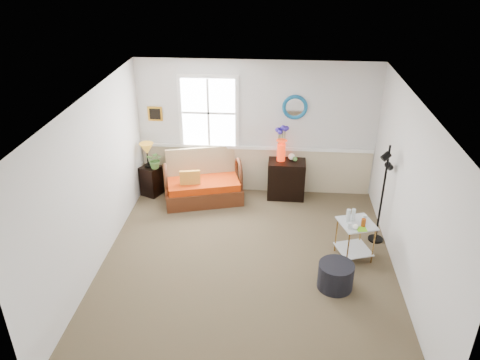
# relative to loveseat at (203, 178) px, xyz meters

# --- Properties ---
(floor) EXTENTS (4.50, 5.00, 0.01)m
(floor) POSITION_rel_loveseat_xyz_m (0.98, -2.00, -0.47)
(floor) COLOR brown
(floor) RESTS_ON ground
(ceiling) EXTENTS (4.50, 5.00, 0.01)m
(ceiling) POSITION_rel_loveseat_xyz_m (0.98, -2.00, 2.13)
(ceiling) COLOR white
(ceiling) RESTS_ON walls
(walls) EXTENTS (4.51, 5.01, 2.60)m
(walls) POSITION_rel_loveseat_xyz_m (0.98, -2.00, 0.83)
(walls) COLOR silver
(walls) RESTS_ON floor
(wainscot) EXTENTS (4.46, 0.02, 0.90)m
(wainscot) POSITION_rel_loveseat_xyz_m (0.98, 0.48, -0.02)
(wainscot) COLOR #C7B58F
(wainscot) RESTS_ON walls
(chair_rail) EXTENTS (4.46, 0.04, 0.06)m
(chair_rail) POSITION_rel_loveseat_xyz_m (0.98, 0.47, 0.45)
(chair_rail) COLOR white
(chair_rail) RESTS_ON walls
(window) EXTENTS (1.14, 0.06, 1.44)m
(window) POSITION_rel_loveseat_xyz_m (0.08, 0.47, 1.13)
(window) COLOR white
(window) RESTS_ON walls
(picture) EXTENTS (0.28, 0.03, 0.28)m
(picture) POSITION_rel_loveseat_xyz_m (-0.94, 0.48, 1.08)
(picture) COLOR #BA7F1F
(picture) RESTS_ON walls
(mirror) EXTENTS (0.47, 0.07, 0.47)m
(mirror) POSITION_rel_loveseat_xyz_m (1.68, 0.48, 1.28)
(mirror) COLOR #1578A4
(mirror) RESTS_ON walls
(loveseat) EXTENTS (1.60, 1.17, 0.94)m
(loveseat) POSITION_rel_loveseat_xyz_m (0.00, 0.00, 0.00)
(loveseat) COLOR #5D2916
(loveseat) RESTS_ON floor
(throw_pillow) EXTENTS (0.39, 0.17, 0.38)m
(throw_pillow) POSITION_rel_loveseat_xyz_m (-0.21, -0.19, 0.03)
(throw_pillow) COLOR orange
(throw_pillow) RESTS_ON loveseat
(lamp_stand) EXTENTS (0.44, 0.44, 0.59)m
(lamp_stand) POSITION_rel_loveseat_xyz_m (-1.04, 0.14, -0.17)
(lamp_stand) COLOR black
(lamp_stand) RESTS_ON floor
(table_lamp) EXTENTS (0.34, 0.34, 0.49)m
(table_lamp) POSITION_rel_loveseat_xyz_m (-1.07, 0.14, 0.37)
(table_lamp) COLOR #BA7F21
(table_lamp) RESTS_ON lamp_stand
(potted_plant) EXTENTS (0.34, 0.38, 0.27)m
(potted_plant) POSITION_rel_loveseat_xyz_m (-0.91, 0.10, 0.26)
(potted_plant) COLOR #4C8137
(potted_plant) RESTS_ON lamp_stand
(cabinet) EXTENTS (0.71, 0.46, 0.75)m
(cabinet) POSITION_rel_loveseat_xyz_m (1.58, 0.26, -0.09)
(cabinet) COLOR black
(cabinet) RESTS_ON floor
(flower_vase) EXTENTS (0.25, 0.25, 0.69)m
(flower_vase) POSITION_rel_loveseat_xyz_m (1.46, 0.30, 0.62)
(flower_vase) COLOR red
(flower_vase) RESTS_ON cabinet
(side_table) EXTENTS (0.63, 0.63, 0.63)m
(side_table) POSITION_rel_loveseat_xyz_m (2.63, -1.63, -0.15)
(side_table) COLOR #A77633
(side_table) RESTS_ON floor
(tabletop_items) EXTENTS (0.41, 0.41, 0.22)m
(tabletop_items) POSITION_rel_loveseat_xyz_m (2.61, -1.69, 0.27)
(tabletop_items) COLOR silver
(tabletop_items) RESTS_ON side_table
(floor_lamp) EXTENTS (0.33, 0.33, 1.72)m
(floor_lamp) POSITION_rel_loveseat_xyz_m (3.08, -1.12, 0.39)
(floor_lamp) COLOR black
(floor_lamp) RESTS_ON floor
(ottoman) EXTENTS (0.59, 0.59, 0.39)m
(ottoman) POSITION_rel_loveseat_xyz_m (2.27, -2.38, -0.27)
(ottoman) COLOR black
(ottoman) RESTS_ON floor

